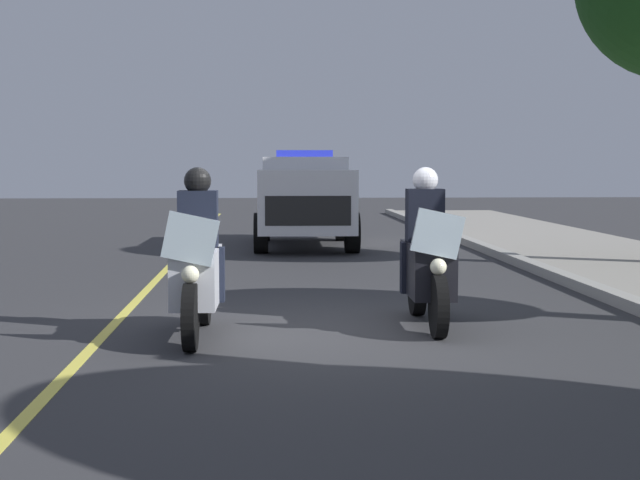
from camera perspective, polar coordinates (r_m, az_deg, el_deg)
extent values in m
plane|color=#333335|center=(10.20, 0.20, -5.33)|extent=(80.00, 80.00, 0.00)
cube|color=#E0D14C|center=(10.32, -12.56, -5.30)|extent=(48.00, 0.12, 0.01)
cylinder|color=black|center=(9.01, -7.76, -4.61)|extent=(0.64, 0.13, 0.64)
cylinder|color=black|center=(10.49, -7.00, -3.31)|extent=(0.64, 0.15, 0.64)
cube|color=silver|center=(9.69, -7.38, -2.17)|extent=(1.21, 0.46, 0.56)
ellipsoid|color=silver|center=(9.61, -7.42, -0.43)|extent=(0.56, 0.33, 0.24)
cube|color=silver|center=(9.03, -7.75, 0.07)|extent=(0.07, 0.56, 0.53)
sphere|color=#F9F4CC|center=(9.00, -7.76, -2.05)|extent=(0.17, 0.17, 0.17)
sphere|color=red|center=(9.18, -8.67, -0.31)|extent=(0.09, 0.09, 0.09)
sphere|color=#1933F2|center=(9.15, -6.67, -0.30)|extent=(0.09, 0.09, 0.09)
cube|color=black|center=(9.87, -7.30, 1.21)|extent=(0.29, 0.40, 0.60)
cube|color=black|center=(9.85, -6.13, -2.06)|extent=(0.18, 0.14, 0.56)
cube|color=black|center=(9.88, -8.45, -2.06)|extent=(0.18, 0.14, 0.56)
sphere|color=black|center=(9.84, -7.33, 3.53)|extent=(0.28, 0.28, 0.28)
cylinder|color=black|center=(9.67, 7.10, -3.98)|extent=(0.64, 0.13, 0.64)
cylinder|color=black|center=(11.14, 5.83, -2.85)|extent=(0.64, 0.15, 0.64)
cube|color=black|center=(10.35, 6.45, -1.74)|extent=(1.21, 0.46, 0.56)
ellipsoid|color=black|center=(10.27, 6.51, -0.11)|extent=(0.56, 0.33, 0.24)
cube|color=silver|center=(9.69, 7.05, 0.38)|extent=(0.07, 0.56, 0.53)
sphere|color=#F9F4CC|center=(9.66, 7.09, -1.60)|extent=(0.17, 0.17, 0.17)
sphere|color=red|center=(9.80, 5.99, 0.02)|extent=(0.09, 0.09, 0.09)
sphere|color=#1933F2|center=(9.85, 7.84, 0.03)|extent=(0.09, 0.09, 0.09)
cube|color=black|center=(10.53, 6.28, 1.42)|extent=(0.29, 0.40, 0.60)
cube|color=black|center=(10.55, 7.38, -1.63)|extent=(0.18, 0.14, 0.56)
cube|color=black|center=(10.49, 5.23, -1.65)|extent=(0.18, 0.14, 0.56)
sphere|color=silver|center=(10.49, 6.32, 3.60)|extent=(0.28, 0.28, 0.28)
cube|color=silver|center=(20.31, -0.92, 2.48)|extent=(4.93, 1.97, 1.24)
cube|color=silver|center=(20.59, -0.95, 4.46)|extent=(2.42, 1.78, 0.36)
cube|color=#2633D8|center=(20.39, -0.94, 5.19)|extent=(0.30, 1.20, 0.14)
cube|color=black|center=(17.91, -0.72, 1.76)|extent=(0.14, 1.62, 0.56)
cylinder|color=black|center=(18.84, 1.94, 0.43)|extent=(0.80, 0.29, 0.80)
cylinder|color=black|center=(18.79, -3.54, 0.42)|extent=(0.80, 0.29, 0.80)
cylinder|color=black|center=(21.92, 1.32, 1.01)|extent=(0.80, 0.29, 0.80)
cylinder|color=black|center=(21.88, -3.39, 1.00)|extent=(0.80, 0.29, 0.80)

